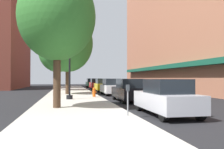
% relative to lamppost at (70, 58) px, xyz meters
% --- Properties ---
extents(ground_plane, '(90.00, 90.00, 0.00)m').
position_rel_lamppost_xyz_m(ground_plane, '(4.28, 6.10, -3.20)').
color(ground_plane, black).
extents(sidewalk_slab, '(4.80, 50.00, 0.12)m').
position_rel_lamppost_xyz_m(sidewalk_slab, '(0.28, 7.10, -3.14)').
color(sidewalk_slab, '#A8A399').
rests_on(sidewalk_slab, ground).
extents(building_right_brick, '(6.80, 40.00, 23.09)m').
position_rel_lamppost_xyz_m(building_right_brick, '(15.27, 10.10, 8.32)').
color(building_right_brick, '#9E6047').
rests_on(building_right_brick, ground).
extents(building_far_background, '(6.80, 18.00, 17.82)m').
position_rel_lamppost_xyz_m(building_far_background, '(-10.73, 25.10, 5.69)').
color(building_far_background, brown).
rests_on(building_far_background, ground).
extents(lamppost, '(0.48, 0.48, 5.90)m').
position_rel_lamppost_xyz_m(lamppost, '(0.00, 0.00, 0.00)').
color(lamppost, black).
rests_on(lamppost, sidewalk_slab).
extents(fire_hydrant, '(0.33, 0.26, 0.79)m').
position_rel_lamppost_xyz_m(fire_hydrant, '(2.08, 1.91, -2.68)').
color(fire_hydrant, '#E05614').
rests_on(fire_hydrant, sidewalk_slab).
extents(parking_meter_near, '(0.14, 0.09, 1.31)m').
position_rel_lamppost_xyz_m(parking_meter_near, '(2.33, -8.45, -2.25)').
color(parking_meter_near, slate).
rests_on(parking_meter_near, sidewalk_slab).
extents(tree_near, '(5.04, 5.04, 8.00)m').
position_rel_lamppost_xyz_m(tree_near, '(-0.13, 5.83, 2.01)').
color(tree_near, '#422D1E').
rests_on(tree_near, sidewalk_slab).
extents(tree_mid, '(5.10, 5.10, 8.24)m').
position_rel_lamppost_xyz_m(tree_mid, '(-1.36, 13.84, 2.21)').
color(tree_mid, '#422D1E').
rests_on(tree_mid, sidewalk_slab).
extents(tree_far, '(4.15, 4.15, 7.31)m').
position_rel_lamppost_xyz_m(tree_far, '(-0.73, -5.14, 1.82)').
color(tree_far, '#422D1E').
rests_on(tree_far, sidewalk_slab).
extents(car_silver, '(1.80, 4.30, 1.66)m').
position_rel_lamppost_xyz_m(car_silver, '(4.28, -7.94, -2.39)').
color(car_silver, black).
rests_on(car_silver, ground).
extents(car_black, '(1.80, 4.30, 1.66)m').
position_rel_lamppost_xyz_m(car_black, '(4.28, -1.41, -2.39)').
color(car_black, black).
rests_on(car_black, ground).
extents(car_white, '(1.80, 4.30, 1.66)m').
position_rel_lamppost_xyz_m(car_white, '(4.28, 5.41, -2.39)').
color(car_white, black).
rests_on(car_white, ground).
extents(car_yellow, '(1.80, 4.30, 1.66)m').
position_rel_lamppost_xyz_m(car_yellow, '(4.28, 11.57, -2.39)').
color(car_yellow, black).
rests_on(car_yellow, ground).
extents(car_red, '(1.80, 4.30, 1.66)m').
position_rel_lamppost_xyz_m(car_red, '(4.28, 18.25, -2.39)').
color(car_red, black).
rests_on(car_red, ground).
extents(car_green, '(1.80, 4.30, 1.66)m').
position_rel_lamppost_xyz_m(car_green, '(4.28, 25.38, -2.39)').
color(car_green, black).
rests_on(car_green, ground).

